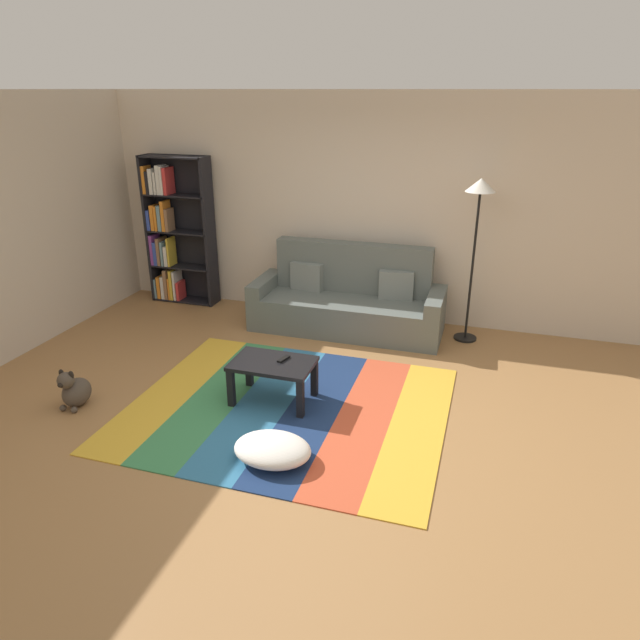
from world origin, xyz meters
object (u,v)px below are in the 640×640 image
(coffee_table, at_px, (273,369))
(pouf, at_px, (272,449))
(standing_lamp, at_px, (479,207))
(dog, at_px, (75,390))
(tv_remote, at_px, (284,359))
(bookshelf, at_px, (173,233))
(couch, at_px, (348,302))

(coffee_table, distance_m, pouf, 0.95)
(standing_lamp, bearing_deg, dog, -141.74)
(pouf, distance_m, dog, 2.04)
(coffee_table, relative_size, tv_remote, 4.97)
(standing_lamp, xyz_separation_m, tv_remote, (-1.52, -1.92, -1.12))
(bookshelf, distance_m, dog, 2.97)
(couch, xyz_separation_m, coffee_table, (-0.21, -1.91, -0.01))
(pouf, xyz_separation_m, tv_remote, (-0.25, 0.93, 0.31))
(bookshelf, relative_size, pouf, 3.13)
(tv_remote, bearing_deg, couch, 101.29)
(bookshelf, xyz_separation_m, standing_lamp, (3.87, -0.20, 0.61))
(couch, xyz_separation_m, tv_remote, (-0.13, -1.84, 0.08))
(pouf, relative_size, standing_lamp, 0.34)
(coffee_table, distance_m, dog, 1.81)
(bookshelf, height_order, standing_lamp, bookshelf)
(coffee_table, distance_m, standing_lamp, 2.82)
(pouf, distance_m, tv_remote, 1.01)
(tv_remote, bearing_deg, pouf, -59.67)
(dog, height_order, tv_remote, tv_remote)
(bookshelf, height_order, coffee_table, bookshelf)
(coffee_table, height_order, tv_remote, tv_remote)
(couch, xyz_separation_m, standing_lamp, (1.39, 0.08, 1.20))
(couch, distance_m, bookshelf, 2.57)
(dog, xyz_separation_m, tv_remote, (1.78, 0.68, 0.25))
(coffee_table, bearing_deg, bookshelf, 135.98)
(bookshelf, distance_m, standing_lamp, 3.93)
(coffee_table, height_order, standing_lamp, standing_lamp)
(couch, xyz_separation_m, pouf, (0.12, -2.77, -0.23))
(standing_lamp, bearing_deg, couch, -176.75)
(coffee_table, bearing_deg, couch, 83.59)
(dog, xyz_separation_m, standing_lamp, (3.30, 2.60, 1.37))
(couch, relative_size, dog, 5.69)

